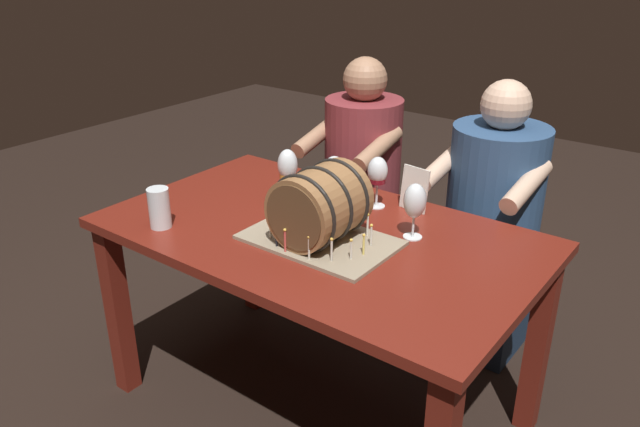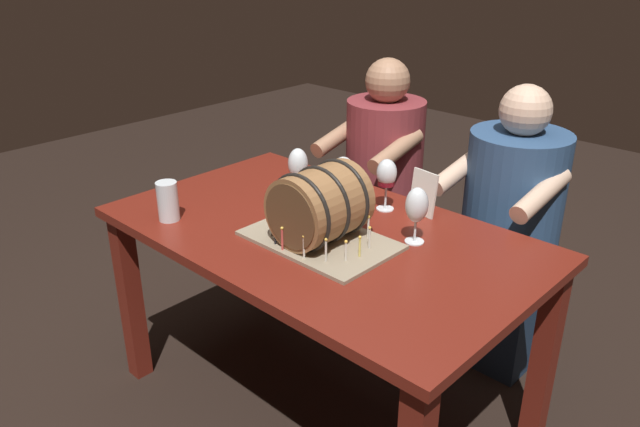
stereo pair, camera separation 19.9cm
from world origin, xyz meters
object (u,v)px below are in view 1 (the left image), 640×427
Objects in this scene: dining_table at (319,257)px; wine_glass_amber at (288,167)px; wine_glass_red at (378,173)px; person_seated_right at (491,228)px; menu_card at (415,189)px; wine_glass_white at (334,172)px; barrel_cake at (320,208)px; beer_pint at (159,209)px; wine_glass_empty at (415,202)px; person_seated_left at (361,194)px.

dining_table is 7.25× the size of wine_glass_amber.
wine_glass_red is 0.16× the size of person_seated_right.
wine_glass_red reaches higher than menu_card.
person_seated_right is (0.27, 0.46, -0.32)m from wine_glass_red.
wine_glass_red is (0.13, 0.08, 0.00)m from wine_glass_white.
wine_glass_amber is 1.06× the size of wine_glass_red.
barrel_cake reaches higher than beer_pint.
wine_glass_red is 0.14m from menu_card.
dining_table is 0.39m from wine_glass_empty.
dining_table is 0.56m from beer_pint.
person_seated_right reaches higher than barrel_cake.
menu_card is (0.25, 0.14, -0.05)m from wine_glass_white.
wine_glass_red is at bearing 31.99° from wine_glass_white.
dining_table is at bearing 129.91° from barrel_cake.
beer_pint is at bearing -96.92° from person_seated_left.
wine_glass_amber is 0.33m from wine_glass_red.
wine_glass_white is at bearing 24.70° from wine_glass_amber.
person_seated_right is at bearing 59.79° from wine_glass_red.
wine_glass_white is 0.67m from person_seated_left.
wine_glass_empty is at bearing -93.36° from person_seated_right.
wine_glass_amber is 1.45× the size of beer_pint.
person_seated_right reaches higher than beer_pint.
wine_glass_white is 0.74m from person_seated_right.
person_seated_right is at bearing 0.02° from person_seated_left.
barrel_cake is at bearing -65.31° from person_seated_left.
person_seated_right reaches higher than wine_glass_amber.
person_seated_left is (-0.60, 0.60, -0.32)m from wine_glass_empty.
person_seated_right is (0.26, 0.81, -0.30)m from barrel_cake.
person_seated_right is (0.40, 0.54, -0.32)m from wine_glass_white.
wine_glass_empty is at bearing 31.54° from beer_pint.
wine_glass_empty is 1.18× the size of menu_card.
wine_glass_amber is at bearing -151.85° from wine_glass_red.
person_seated_right is (0.56, 0.62, -0.32)m from wine_glass_amber.
wine_glass_empty is 0.16× the size of person_seated_left.
dining_table is 0.42m from menu_card.
barrel_cake is 0.43m from menu_card.
barrel_cake reaches higher than dining_table.
wine_glass_empty reaches higher than dining_table.
wine_glass_white is at bearing 54.55° from beer_pint.
wine_glass_amber is at bearing -155.30° from wine_glass_white.
barrel_cake is 2.56× the size of wine_glass_white.
barrel_cake is 2.53× the size of wine_glass_red.
person_seated_right is at bearing 47.80° from wine_glass_amber.
barrel_cake is 0.31m from wine_glass_empty.
dining_table is 1.24× the size of person_seated_left.
menu_card is 0.14× the size of person_seated_left.
wine_glass_red is at bearing 91.31° from barrel_cake.
menu_card is at bearing 25.11° from wine_glass_red.
dining_table is 0.24m from barrel_cake.
wine_glass_red is at bearing 148.23° from wine_glass_empty.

